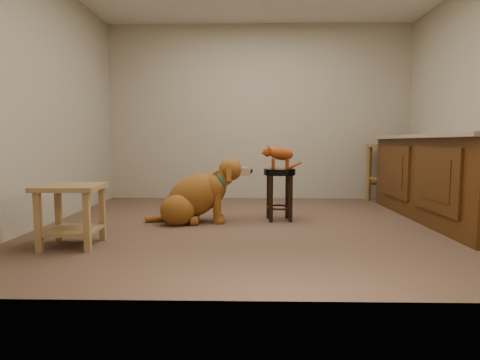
{
  "coord_description": "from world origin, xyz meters",
  "views": [
    {
      "loc": [
        -0.15,
        -4.09,
        0.86
      ],
      "look_at": [
        -0.25,
        0.2,
        0.45
      ],
      "focal_mm": 30.0,
      "sensor_mm": 36.0,
      "label": 1
    }
  ],
  "objects_px": {
    "wood_stool": "(388,172)",
    "golden_retriever": "(196,197)",
    "side_table": "(72,206)",
    "padded_stool": "(279,184)",
    "tabby_kitten": "(279,154)"
  },
  "relations": [
    {
      "from": "side_table",
      "to": "tabby_kitten",
      "type": "height_order",
      "value": "tabby_kitten"
    },
    {
      "from": "side_table",
      "to": "padded_stool",
      "type": "bearing_deg",
      "value": 32.24
    },
    {
      "from": "wood_stool",
      "to": "tabby_kitten",
      "type": "height_order",
      "value": "tabby_kitten"
    },
    {
      "from": "side_table",
      "to": "tabby_kitten",
      "type": "distance_m",
      "value": 2.15
    },
    {
      "from": "golden_retriever",
      "to": "side_table",
      "type": "bearing_deg",
      "value": -136.73
    },
    {
      "from": "golden_retriever",
      "to": "tabby_kitten",
      "type": "xyz_separation_m",
      "value": [
        0.89,
        0.13,
        0.45
      ]
    },
    {
      "from": "wood_stool",
      "to": "side_table",
      "type": "bearing_deg",
      "value": -143.43
    },
    {
      "from": "side_table",
      "to": "tabby_kitten",
      "type": "relative_size",
      "value": 1.14
    },
    {
      "from": "padded_stool",
      "to": "golden_retriever",
      "type": "xyz_separation_m",
      "value": [
        -0.9,
        -0.13,
        -0.13
      ]
    },
    {
      "from": "wood_stool",
      "to": "golden_retriever",
      "type": "bearing_deg",
      "value": -148.64
    },
    {
      "from": "golden_retriever",
      "to": "tabby_kitten",
      "type": "bearing_deg",
      "value": 3.2
    },
    {
      "from": "wood_stool",
      "to": "side_table",
      "type": "height_order",
      "value": "wood_stool"
    },
    {
      "from": "padded_stool",
      "to": "tabby_kitten",
      "type": "height_order",
      "value": "tabby_kitten"
    },
    {
      "from": "padded_stool",
      "to": "wood_stool",
      "type": "bearing_deg",
      "value": 40.75
    },
    {
      "from": "golden_retriever",
      "to": "tabby_kitten",
      "type": "relative_size",
      "value": 2.56
    }
  ]
}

